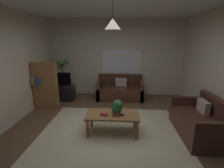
{
  "coord_description": "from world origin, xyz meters",
  "views": [
    {
      "loc": [
        0.22,
        -3.32,
        2.0
      ],
      "look_at": [
        0.0,
        0.3,
        1.05
      ],
      "focal_mm": 26.55,
      "sensor_mm": 36.0,
      "label": 1
    }
  ],
  "objects_px": {
    "tv_stand": "(61,93)",
    "bookshelf_corner": "(45,86)",
    "potted_palm_corner": "(63,79)",
    "couch_right_side": "(200,123)",
    "tv": "(60,79)",
    "couch_under_window": "(120,91)",
    "potted_plant_on_table": "(117,107)",
    "remote_on_table_0": "(120,115)",
    "book_on_table_0": "(104,115)",
    "pendant_lamp": "(113,24)",
    "coffee_table": "(113,117)",
    "book_on_table_1": "(104,114)"
  },
  "relations": [
    {
      "from": "couch_right_side",
      "to": "tv",
      "type": "height_order",
      "value": "tv"
    },
    {
      "from": "book_on_table_1",
      "to": "remote_on_table_0",
      "type": "relative_size",
      "value": 0.94
    },
    {
      "from": "pendant_lamp",
      "to": "remote_on_table_0",
      "type": "bearing_deg",
      "value": -15.8
    },
    {
      "from": "tv_stand",
      "to": "tv",
      "type": "distance_m",
      "value": 0.49
    },
    {
      "from": "couch_under_window",
      "to": "potted_palm_corner",
      "type": "height_order",
      "value": "potted_palm_corner"
    },
    {
      "from": "potted_palm_corner",
      "to": "bookshelf_corner",
      "type": "height_order",
      "value": "potted_palm_corner"
    },
    {
      "from": "couch_under_window",
      "to": "tv",
      "type": "bearing_deg",
      "value": -171.75
    },
    {
      "from": "potted_plant_on_table",
      "to": "book_on_table_0",
      "type": "bearing_deg",
      "value": -168.74
    },
    {
      "from": "couch_under_window",
      "to": "tv",
      "type": "height_order",
      "value": "tv"
    },
    {
      "from": "couch_right_side",
      "to": "potted_palm_corner",
      "type": "xyz_separation_m",
      "value": [
        -3.87,
        2.41,
        0.35
      ]
    },
    {
      "from": "potted_palm_corner",
      "to": "bookshelf_corner",
      "type": "relative_size",
      "value": 1.06
    },
    {
      "from": "potted_palm_corner",
      "to": "pendant_lamp",
      "type": "distance_m",
      "value": 3.57
    },
    {
      "from": "book_on_table_1",
      "to": "potted_palm_corner",
      "type": "height_order",
      "value": "potted_palm_corner"
    },
    {
      "from": "potted_palm_corner",
      "to": "book_on_table_0",
      "type": "bearing_deg",
      "value": -55.1
    },
    {
      "from": "coffee_table",
      "to": "book_on_table_0",
      "type": "distance_m",
      "value": 0.22
    },
    {
      "from": "book_on_table_0",
      "to": "remote_on_table_0",
      "type": "relative_size",
      "value": 0.84
    },
    {
      "from": "potted_plant_on_table",
      "to": "tv",
      "type": "relative_size",
      "value": 0.45
    },
    {
      "from": "couch_right_side",
      "to": "tv_stand",
      "type": "xyz_separation_m",
      "value": [
        -3.8,
        1.99,
        -0.03
      ]
    },
    {
      "from": "tv_stand",
      "to": "bookshelf_corner",
      "type": "xyz_separation_m",
      "value": [
        -0.19,
        -0.75,
        0.45
      ]
    },
    {
      "from": "tv_stand",
      "to": "tv",
      "type": "bearing_deg",
      "value": -90.0
    },
    {
      "from": "coffee_table",
      "to": "potted_palm_corner",
      "type": "height_order",
      "value": "potted_palm_corner"
    },
    {
      "from": "tv",
      "to": "potted_palm_corner",
      "type": "distance_m",
      "value": 0.47
    },
    {
      "from": "couch_right_side",
      "to": "potted_plant_on_table",
      "type": "relative_size",
      "value": 4.37
    },
    {
      "from": "tv",
      "to": "bookshelf_corner",
      "type": "bearing_deg",
      "value": -104.28
    },
    {
      "from": "remote_on_table_0",
      "to": "potted_palm_corner",
      "type": "xyz_separation_m",
      "value": [
        -2.14,
        2.51,
        0.16
      ]
    },
    {
      "from": "book_on_table_0",
      "to": "book_on_table_1",
      "type": "height_order",
      "value": "book_on_table_1"
    },
    {
      "from": "remote_on_table_0",
      "to": "potted_plant_on_table",
      "type": "distance_m",
      "value": 0.18
    },
    {
      "from": "book_on_table_0",
      "to": "potted_plant_on_table",
      "type": "relative_size",
      "value": 0.4
    },
    {
      "from": "couch_right_side",
      "to": "bookshelf_corner",
      "type": "xyz_separation_m",
      "value": [
        -3.98,
        1.24,
        0.43
      ]
    },
    {
      "from": "bookshelf_corner",
      "to": "tv",
      "type": "bearing_deg",
      "value": 75.72
    },
    {
      "from": "tv",
      "to": "potted_plant_on_table",
      "type": "bearing_deg",
      "value": -45.8
    },
    {
      "from": "couch_right_side",
      "to": "book_on_table_1",
      "type": "xyz_separation_m",
      "value": [
        -2.09,
        -0.13,
        0.22
      ]
    },
    {
      "from": "couch_under_window",
      "to": "tv_stand",
      "type": "height_order",
      "value": "couch_under_window"
    },
    {
      "from": "couch_under_window",
      "to": "remote_on_table_0",
      "type": "relative_size",
      "value": 9.86
    },
    {
      "from": "potted_plant_on_table",
      "to": "tv_stand",
      "type": "relative_size",
      "value": 0.37
    },
    {
      "from": "potted_plant_on_table",
      "to": "pendant_lamp",
      "type": "distance_m",
      "value": 1.68
    },
    {
      "from": "couch_right_side",
      "to": "potted_plant_on_table",
      "type": "distance_m",
      "value": 1.84
    },
    {
      "from": "couch_right_side",
      "to": "tv_stand",
      "type": "relative_size",
      "value": 1.63
    },
    {
      "from": "tv",
      "to": "pendant_lamp",
      "type": "xyz_separation_m",
      "value": [
        1.9,
        -2.01,
        1.57
      ]
    },
    {
      "from": "potted_plant_on_table",
      "to": "tv_stand",
      "type": "height_order",
      "value": "potted_plant_on_table"
    },
    {
      "from": "couch_under_window",
      "to": "book_on_table_1",
      "type": "bearing_deg",
      "value": -97.53
    },
    {
      "from": "remote_on_table_0",
      "to": "potted_plant_on_table",
      "type": "height_order",
      "value": "potted_plant_on_table"
    },
    {
      "from": "pendant_lamp",
      "to": "potted_plant_on_table",
      "type": "bearing_deg",
      "value": -21.12
    },
    {
      "from": "coffee_table",
      "to": "bookshelf_corner",
      "type": "relative_size",
      "value": 0.82
    },
    {
      "from": "tv_stand",
      "to": "potted_plant_on_table",
      "type": "bearing_deg",
      "value": -46.1
    },
    {
      "from": "book_on_table_1",
      "to": "bookshelf_corner",
      "type": "bearing_deg",
      "value": 144.22
    },
    {
      "from": "tv_stand",
      "to": "bookshelf_corner",
      "type": "distance_m",
      "value": 0.9
    },
    {
      "from": "remote_on_table_0",
      "to": "pendant_lamp",
      "type": "relative_size",
      "value": 0.28
    },
    {
      "from": "coffee_table",
      "to": "pendant_lamp",
      "type": "distance_m",
      "value": 1.92
    },
    {
      "from": "book_on_table_0",
      "to": "coffee_table",
      "type": "bearing_deg",
      "value": 27.04
    }
  ]
}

